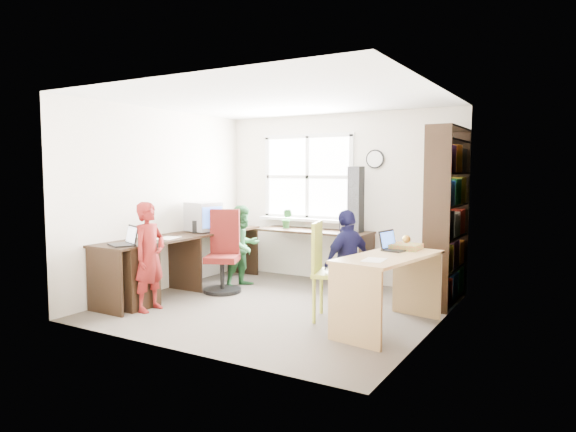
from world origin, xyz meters
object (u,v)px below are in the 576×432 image
object	(u,v)px
right_desk	(389,276)
laptop_left	(126,241)
l_desk	(176,262)
potted_plant	(287,219)
cd_tower	(356,200)
bookshelf	(447,220)
laptop_right	(393,246)
person_green	(243,246)
person_navy	(348,263)
person_red	(150,257)
wooden_chair	(328,267)
swivel_chair	(223,256)
crt_monitor	(203,217)

from	to	relation	value
right_desk	laptop_left	bearing A→B (deg)	-154.30
l_desk	potted_plant	xyz separation A→B (m)	(0.61, 1.70, 0.44)
cd_tower	bookshelf	bearing A→B (deg)	-6.44
right_desk	laptop_right	distance (m)	0.43
person_green	person_navy	size ratio (longest dim) A/B	0.96
person_red	wooden_chair	bearing A→B (deg)	-74.14
laptop_right	swivel_chair	bearing A→B (deg)	96.82
potted_plant	person_red	distance (m)	2.33
laptop_left	laptop_right	bearing A→B (deg)	47.54
laptop_right	potted_plant	size ratio (longest dim) A/B	1.20
l_desk	potted_plant	distance (m)	1.86
cd_tower	person_green	distance (m)	1.67
cd_tower	person_green	xyz separation A→B (m)	(-1.32, -0.78, -0.64)
person_green	wooden_chair	bearing A→B (deg)	-103.52
bookshelf	potted_plant	xyz separation A→B (m)	(-2.35, 0.23, -0.11)
right_desk	cd_tower	bearing A→B (deg)	131.96
bookshelf	person_green	world-z (taller)	bookshelf
potted_plant	person_red	size ratio (longest dim) A/B	0.23
right_desk	potted_plant	size ratio (longest dim) A/B	4.87
swivel_chair	person_green	size ratio (longest dim) A/B	0.96
right_desk	person_navy	xyz separation A→B (m)	(-0.56, 0.28, 0.04)
wooden_chair	crt_monitor	bearing A→B (deg)	149.38
person_red	laptop_left	bearing A→B (deg)	115.68
l_desk	crt_monitor	bearing A→B (deg)	102.90
wooden_chair	person_navy	xyz separation A→B (m)	(0.11, 0.25, 0.02)
wooden_chair	laptop_left	distance (m)	2.31
swivel_chair	crt_monitor	size ratio (longest dim) A/B	2.19
potted_plant	swivel_chair	bearing A→B (deg)	-107.29
swivel_chair	crt_monitor	bearing A→B (deg)	137.61
laptop_right	right_desk	bearing A→B (deg)	-157.39
swivel_chair	person_red	world-z (taller)	person_red
crt_monitor	person_red	bearing A→B (deg)	-63.22
swivel_chair	laptop_right	xyz separation A→B (m)	(2.37, -0.15, 0.34)
l_desk	bookshelf	bearing A→B (deg)	26.43
wooden_chair	right_desk	bearing A→B (deg)	-17.06
l_desk	potted_plant	world-z (taller)	potted_plant
bookshelf	swivel_chair	world-z (taller)	bookshelf
wooden_chair	laptop_left	xyz separation A→B (m)	(-2.13, -0.84, 0.24)
laptop_right	person_red	distance (m)	2.72
crt_monitor	potted_plant	size ratio (longest dim) A/B	1.72
crt_monitor	cd_tower	distance (m)	2.11
l_desk	laptop_right	xyz separation A→B (m)	(2.64, 0.46, 0.34)
bookshelf	person_green	xyz separation A→B (m)	(-2.62, -0.50, -0.44)
bookshelf	cd_tower	size ratio (longest dim) A/B	2.34
cd_tower	person_navy	xyz separation A→B (m)	(0.48, -1.36, -0.62)
right_desk	person_red	bearing A→B (deg)	-155.67
right_desk	cd_tower	size ratio (longest dim) A/B	1.54
right_desk	potted_plant	bearing A→B (deg)	152.47
bookshelf	potted_plant	world-z (taller)	bookshelf
l_desk	right_desk	distance (m)	2.72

